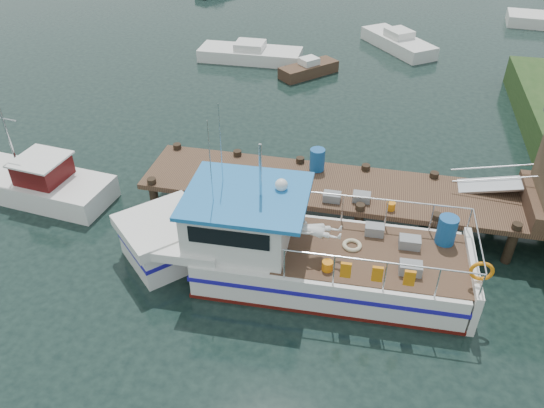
% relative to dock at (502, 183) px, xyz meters
% --- Properties ---
extents(ground_plane, '(160.00, 160.00, 0.00)m').
position_rel_dock_xyz_m(ground_plane, '(-6.51, -0.01, -2.24)').
color(ground_plane, black).
extents(dock, '(16.60, 3.00, 4.78)m').
position_rel_dock_xyz_m(dock, '(0.00, 0.00, 0.00)').
color(dock, '#483122').
rests_on(dock, ground).
extents(lobster_boat, '(11.87, 3.72, 5.63)m').
position_rel_dock_xyz_m(lobster_boat, '(-6.63, -3.45, -1.22)').
color(lobster_boat, silver).
rests_on(lobster_boat, ground).
extents(work_boat, '(7.20, 2.86, 3.76)m').
position_rel_dock_xyz_m(work_boat, '(-17.30, -1.09, -1.64)').
color(work_boat, silver).
rests_on(work_boat, ground).
extents(moored_rowboat, '(3.34, 3.46, 1.04)m').
position_rel_dock_xyz_m(moored_rowboat, '(-8.59, 13.49, -1.85)').
color(moored_rowboat, '#483122').
rests_on(moored_rowboat, ground).
extents(moored_a, '(6.31, 2.19, 1.16)m').
position_rel_dock_xyz_m(moored_a, '(-12.52, 15.12, -1.81)').
color(moored_a, silver).
rests_on(moored_a, ground).
extents(moored_b, '(5.06, 5.73, 1.27)m').
position_rel_dock_xyz_m(moored_b, '(-3.60, 19.18, -1.77)').
color(moored_b, silver).
rests_on(moored_b, ground).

